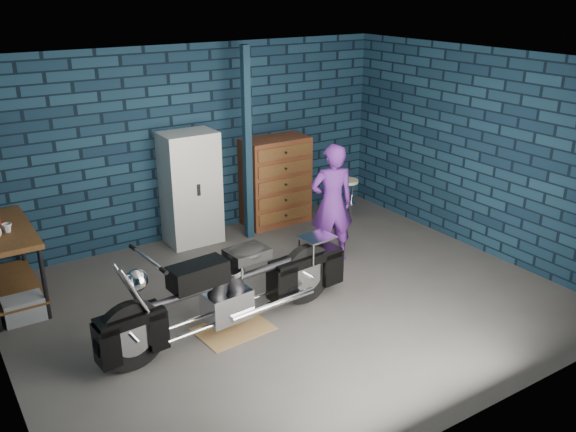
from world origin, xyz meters
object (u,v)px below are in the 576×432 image
at_px(locker, 191,188).
at_px(tool_chest, 276,181).
at_px(storage_bin, 24,309).
at_px(motorcycle, 231,283).
at_px(shop_stool, 346,199).
at_px(person, 332,203).
at_px(workbench, 9,265).

bearing_deg(locker, tool_chest, 0.00).
relative_size(storage_bin, tool_chest, 0.32).
bearing_deg(locker, motorcycle, -104.96).
relative_size(storage_bin, shop_stool, 0.67).
bearing_deg(shop_stool, person, -135.50).
xyz_separation_m(motorcycle, tool_chest, (2.02, 2.40, 0.11)).
relative_size(workbench, locker, 0.88).
bearing_deg(motorcycle, tool_chest, 44.86).
bearing_deg(shop_stool, tool_chest, 155.92).
relative_size(storage_bin, locker, 0.26).
bearing_deg(tool_chest, storage_bin, -165.68).
bearing_deg(shop_stool, motorcycle, -147.25).
xyz_separation_m(motorcycle, person, (1.92, 0.86, 0.24)).
xyz_separation_m(workbench, tool_chest, (3.86, 0.48, 0.20)).
distance_m(person, storage_bin, 3.84).
relative_size(locker, tool_chest, 1.20).
relative_size(motorcycle, tool_chest, 1.90).
height_order(workbench, person, person).
distance_m(workbench, storage_bin, 0.60).
bearing_deg(shop_stool, workbench, -179.65).
height_order(tool_chest, shop_stool, tool_chest).
height_order(person, storage_bin, person).
height_order(motorcycle, shop_stool, motorcycle).
bearing_deg(locker, workbench, -169.05).
bearing_deg(tool_chest, motorcycle, -130.12).
height_order(motorcycle, locker, locker).
distance_m(workbench, tool_chest, 3.90).
bearing_deg(motorcycle, storage_bin, 137.11).
relative_size(motorcycle, person, 1.59).
xyz_separation_m(person, tool_chest, (0.09, 1.53, -0.13)).
xyz_separation_m(workbench, person, (3.77, -1.05, 0.33)).
xyz_separation_m(motorcycle, storage_bin, (-1.82, 1.42, -0.42)).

